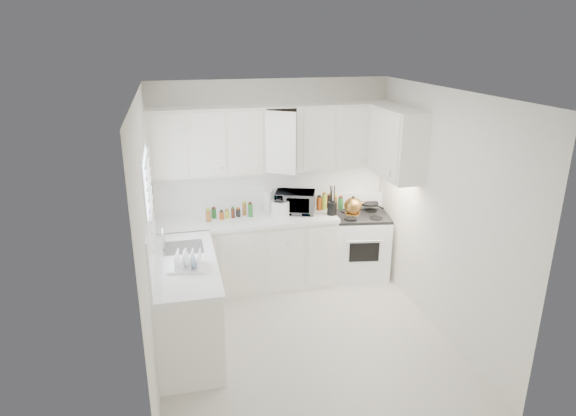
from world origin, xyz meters
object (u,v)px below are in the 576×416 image
object	(u,v)px
microwave	(295,200)
stove	(360,237)
rice_cooker	(280,207)
dish_rack	(187,260)
tea_kettle	(353,205)
utensil_crock	(332,200)

from	to	relation	value
microwave	stove	bearing A→B (deg)	15.18
rice_cooker	dish_rack	size ratio (longest dim) A/B	0.64
tea_kettle	utensil_crock	distance (m)	0.28
rice_cooker	utensil_crock	size ratio (longest dim) A/B	0.59
stove	utensil_crock	distance (m)	0.75
tea_kettle	rice_cooker	size ratio (longest dim) A/B	1.22
rice_cooker	utensil_crock	distance (m)	0.65
dish_rack	rice_cooker	bearing A→B (deg)	56.90
tea_kettle	microwave	world-z (taller)	microwave
microwave	utensil_crock	distance (m)	0.48
tea_kettle	rice_cooker	world-z (taller)	tea_kettle
rice_cooker	utensil_crock	xyz separation A→B (m)	(0.64, -0.12, 0.08)
stove	tea_kettle	distance (m)	0.57
stove	tea_kettle	world-z (taller)	tea_kettle
microwave	dish_rack	size ratio (longest dim) A/B	1.38
stove	microwave	xyz separation A→B (m)	(-0.88, 0.07, 0.56)
rice_cooker	microwave	bearing A→B (deg)	23.14
stove	dish_rack	distance (m)	2.67
rice_cooker	tea_kettle	bearing A→B (deg)	-7.70
utensil_crock	tea_kettle	bearing A→B (deg)	-6.64
tea_kettle	dish_rack	bearing A→B (deg)	-130.48
stove	rice_cooker	size ratio (longest dim) A/B	4.81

